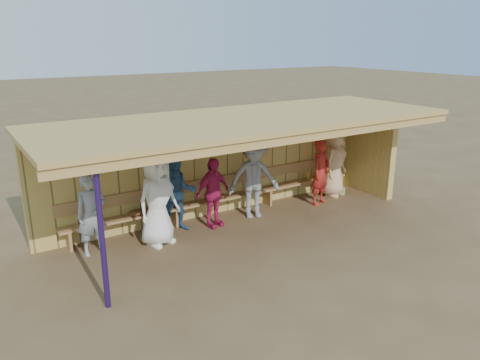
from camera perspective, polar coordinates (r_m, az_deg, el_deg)
name	(u,v)px	position (r m, az deg, el deg)	size (l,w,h in m)	color
ground	(248,229)	(10.44, 1.04, -5.99)	(90.00, 90.00, 0.00)	brown
player_a	(92,215)	(9.46, -17.64, -4.06)	(0.59, 0.39, 1.62)	gray
player_b	(158,199)	(9.53, -10.02, -2.35)	(0.94, 0.61, 1.93)	white
player_c	(177,193)	(10.16, -7.64, -1.64)	(0.83, 0.65, 1.72)	#325C8A
player_d	(213,193)	(10.34, -3.32, -1.57)	(0.93, 0.39, 1.58)	#C11E53
player_e	(254,178)	(10.84, 1.69, 0.23)	(1.23, 0.71, 1.90)	gray
player_g	(321,172)	(11.91, 9.82, 0.91)	(0.60, 0.40, 1.66)	#AB221B
player_h	(335,162)	(12.62, 11.47, 2.11)	(0.89, 0.58, 1.82)	#E2AE7F
dugout_structure	(246,147)	(10.67, 0.79, 4.09)	(8.80, 3.20, 2.50)	tan
bench	(223,193)	(11.14, -2.13, -1.60)	(7.60, 0.34, 0.93)	#AC7E49
dugout_equipment	(204,200)	(10.78, -4.40, -2.50)	(5.84, 0.62, 0.80)	orange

